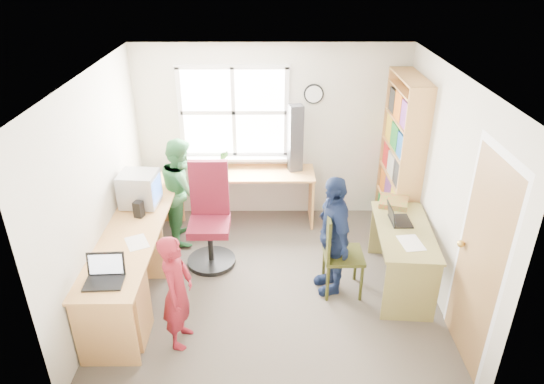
{
  "coord_description": "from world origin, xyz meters",
  "views": [
    {
      "loc": [
        -0.03,
        -4.49,
        3.48
      ],
      "look_at": [
        0.0,
        0.25,
        1.05
      ],
      "focal_mm": 32.0,
      "sensor_mm": 36.0,
      "label": 1
    }
  ],
  "objects_px": {
    "cd_tower": "(295,138)",
    "swivel_chair": "(210,221)",
    "l_desk": "(149,265)",
    "laptop_left": "(105,275)",
    "person_navy": "(333,235)",
    "person_green": "(183,190)",
    "bookshelf": "(400,162)",
    "crt_monitor": "(140,189)",
    "potted_plant": "(223,161)",
    "laptop_right": "(397,218)",
    "person_red": "(177,292)",
    "wooden_chair": "(337,250)",
    "right_desk": "(403,245)"
  },
  "relations": [
    {
      "from": "cd_tower",
      "to": "swivel_chair",
      "type": "bearing_deg",
      "value": -149.76
    },
    {
      "from": "laptop_right",
      "to": "person_green",
      "type": "bearing_deg",
      "value": 70.35
    },
    {
      "from": "wooden_chair",
      "to": "cd_tower",
      "type": "distance_m",
      "value": 1.8
    },
    {
      "from": "laptop_left",
      "to": "person_navy",
      "type": "xyz_separation_m",
      "value": [
        2.18,
        0.84,
        -0.11
      ]
    },
    {
      "from": "potted_plant",
      "to": "person_red",
      "type": "xyz_separation_m",
      "value": [
        -0.24,
        -2.35,
        -0.31
      ]
    },
    {
      "from": "wooden_chair",
      "to": "laptop_left",
      "type": "height_order",
      "value": "laptop_left"
    },
    {
      "from": "potted_plant",
      "to": "laptop_left",
      "type": "bearing_deg",
      "value": -110.23
    },
    {
      "from": "l_desk",
      "to": "cd_tower",
      "type": "height_order",
      "value": "cd_tower"
    },
    {
      "from": "l_desk",
      "to": "potted_plant",
      "type": "bearing_deg",
      "value": 69.37
    },
    {
      "from": "bookshelf",
      "to": "cd_tower",
      "type": "height_order",
      "value": "bookshelf"
    },
    {
      "from": "potted_plant",
      "to": "right_desk",
      "type": "bearing_deg",
      "value": -35.15
    },
    {
      "from": "person_green",
      "to": "bookshelf",
      "type": "bearing_deg",
      "value": -94.81
    },
    {
      "from": "right_desk",
      "to": "cd_tower",
      "type": "distance_m",
      "value": 2.01
    },
    {
      "from": "wooden_chair",
      "to": "person_navy",
      "type": "distance_m",
      "value": 0.18
    },
    {
      "from": "swivel_chair",
      "to": "potted_plant",
      "type": "bearing_deg",
      "value": 84.42
    },
    {
      "from": "laptop_right",
      "to": "person_red",
      "type": "distance_m",
      "value": 2.51
    },
    {
      "from": "bookshelf",
      "to": "person_navy",
      "type": "height_order",
      "value": "bookshelf"
    },
    {
      "from": "crt_monitor",
      "to": "person_red",
      "type": "height_order",
      "value": "person_red"
    },
    {
      "from": "bookshelf",
      "to": "potted_plant",
      "type": "height_order",
      "value": "bookshelf"
    },
    {
      "from": "swivel_chair",
      "to": "potted_plant",
      "type": "xyz_separation_m",
      "value": [
        0.09,
        0.97,
        0.36
      ]
    },
    {
      "from": "laptop_right",
      "to": "person_navy",
      "type": "distance_m",
      "value": 0.76
    },
    {
      "from": "potted_plant",
      "to": "wooden_chair",
      "type": "bearing_deg",
      "value": -49.28
    },
    {
      "from": "bookshelf",
      "to": "person_red",
      "type": "distance_m",
      "value": 3.31
    },
    {
      "from": "right_desk",
      "to": "person_navy",
      "type": "xyz_separation_m",
      "value": [
        -0.78,
        -0.05,
        0.16
      ]
    },
    {
      "from": "laptop_left",
      "to": "person_navy",
      "type": "height_order",
      "value": "person_navy"
    },
    {
      "from": "laptop_right",
      "to": "potted_plant",
      "type": "relative_size",
      "value": 0.99
    },
    {
      "from": "wooden_chair",
      "to": "person_navy",
      "type": "xyz_separation_m",
      "value": [
        -0.05,
        0.05,
        0.16
      ]
    },
    {
      "from": "swivel_chair",
      "to": "right_desk",
      "type": "bearing_deg",
      "value": -13.61
    },
    {
      "from": "wooden_chair",
      "to": "potted_plant",
      "type": "relative_size",
      "value": 3.19
    },
    {
      "from": "cd_tower",
      "to": "person_green",
      "type": "relative_size",
      "value": 0.65
    },
    {
      "from": "person_red",
      "to": "laptop_left",
      "type": "bearing_deg",
      "value": 98.84
    },
    {
      "from": "bookshelf",
      "to": "cd_tower",
      "type": "distance_m",
      "value": 1.39
    },
    {
      "from": "l_desk",
      "to": "person_navy",
      "type": "height_order",
      "value": "person_navy"
    },
    {
      "from": "laptop_right",
      "to": "cd_tower",
      "type": "bearing_deg",
      "value": 37.55
    },
    {
      "from": "crt_monitor",
      "to": "cd_tower",
      "type": "bearing_deg",
      "value": 33.27
    },
    {
      "from": "wooden_chair",
      "to": "potted_plant",
      "type": "xyz_separation_m",
      "value": [
        -1.35,
        1.57,
        0.37
      ]
    },
    {
      "from": "laptop_right",
      "to": "person_navy",
      "type": "bearing_deg",
      "value": 106.0
    },
    {
      "from": "right_desk",
      "to": "person_navy",
      "type": "height_order",
      "value": "person_navy"
    },
    {
      "from": "laptop_left",
      "to": "potted_plant",
      "type": "distance_m",
      "value": 2.52
    },
    {
      "from": "swivel_chair",
      "to": "cd_tower",
      "type": "height_order",
      "value": "cd_tower"
    },
    {
      "from": "laptop_left",
      "to": "person_navy",
      "type": "relative_size",
      "value": 0.26
    },
    {
      "from": "person_navy",
      "to": "right_desk",
      "type": "bearing_deg",
      "value": 83.56
    },
    {
      "from": "bookshelf",
      "to": "laptop_right",
      "type": "bearing_deg",
      "value": -104.37
    },
    {
      "from": "swivel_chair",
      "to": "person_navy",
      "type": "relative_size",
      "value": 0.91
    },
    {
      "from": "bookshelf",
      "to": "right_desk",
      "type": "bearing_deg",
      "value": -99.92
    },
    {
      "from": "wooden_chair",
      "to": "person_green",
      "type": "distance_m",
      "value": 2.17
    },
    {
      "from": "potted_plant",
      "to": "swivel_chair",
      "type": "bearing_deg",
      "value": -95.08
    },
    {
      "from": "bookshelf",
      "to": "person_navy",
      "type": "distance_m",
      "value": 1.63
    },
    {
      "from": "crt_monitor",
      "to": "laptop_left",
      "type": "bearing_deg",
      "value": -84.85
    },
    {
      "from": "cd_tower",
      "to": "potted_plant",
      "type": "distance_m",
      "value": 1.01
    }
  ]
}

